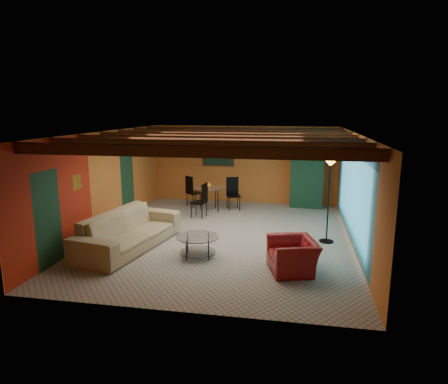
% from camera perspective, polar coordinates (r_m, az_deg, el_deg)
% --- Properties ---
extents(room, '(6.52, 8.01, 2.71)m').
position_cam_1_polar(room, '(10.07, -0.09, 6.65)').
color(room, gray).
rests_on(room, ground).
extents(sofa, '(1.74, 3.19, 0.88)m').
position_cam_1_polar(sofa, '(9.76, -13.53, -5.37)').
color(sofa, '#948460').
rests_on(sofa, ground).
extents(armchair, '(1.16, 1.24, 0.67)m').
position_cam_1_polar(armchair, '(8.33, 9.89, -9.01)').
color(armchair, maroon).
rests_on(armchair, ground).
extents(coffee_table, '(1.14, 1.14, 0.49)m').
position_cam_1_polar(coffee_table, '(9.02, -3.80, -7.80)').
color(coffee_table, silver).
rests_on(coffee_table, ground).
extents(dining_table, '(2.67, 2.67, 1.08)m').
position_cam_1_polar(dining_table, '(12.87, -2.20, -0.40)').
color(dining_table, white).
rests_on(dining_table, ground).
extents(armoire, '(1.07, 0.57, 1.83)m').
position_cam_1_polar(armoire, '(13.66, 11.81, 1.69)').
color(armoire, maroon).
rests_on(armoire, ground).
extents(floor_lamp, '(0.58, 0.58, 2.15)m').
position_cam_1_polar(floor_lamp, '(10.07, 14.84, -1.15)').
color(floor_lamp, black).
rests_on(floor_lamp, ground).
extents(ceiling_fan, '(1.50, 1.50, 0.44)m').
position_cam_1_polar(ceiling_fan, '(9.96, -0.21, 6.59)').
color(ceiling_fan, '#472614').
rests_on(ceiling_fan, ceiling).
extents(painting, '(1.05, 0.03, 0.65)m').
position_cam_1_polar(painting, '(14.07, -0.86, 5.25)').
color(painting, black).
rests_on(painting, wall_back).
extents(potted_plant, '(0.48, 0.44, 0.43)m').
position_cam_1_polar(potted_plant, '(13.51, 12.01, 6.42)').
color(potted_plant, '#26661E').
rests_on(potted_plant, armoire).
extents(vase, '(0.23, 0.23, 0.19)m').
position_cam_1_polar(vase, '(12.75, -2.22, 2.40)').
color(vase, orange).
rests_on(vase, dining_table).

